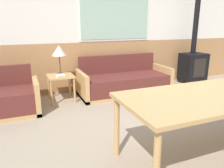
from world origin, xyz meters
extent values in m
plane|color=gray|center=(0.00, 0.00, 0.00)|extent=(16.00, 16.00, 0.00)
cube|color=#AD7A4C|center=(0.00, 2.63, 0.53)|extent=(7.20, 0.06, 1.07)
cube|color=silver|center=(0.00, 2.63, 1.88)|extent=(7.20, 0.06, 1.63)
cube|color=white|center=(0.07, 2.59, 1.60)|extent=(1.67, 0.01, 1.03)
cube|color=#99BCA8|center=(0.07, 2.58, 1.60)|extent=(1.59, 0.02, 0.95)
cube|color=tan|center=(0.07, 2.08, 0.03)|extent=(1.95, 0.82, 0.06)
cube|color=#5B2823|center=(0.07, 2.06, 0.23)|extent=(1.79, 0.74, 0.34)
cube|color=#5B2823|center=(0.07, 2.44, 0.59)|extent=(1.79, 0.10, 0.39)
cube|color=tan|center=(-0.86, 2.08, 0.27)|extent=(0.08, 0.82, 0.54)
cube|color=tan|center=(1.01, 2.08, 0.27)|extent=(0.08, 0.82, 0.54)
cube|color=tan|center=(-2.16, 1.81, 0.03)|extent=(0.92, 0.76, 0.06)
cube|color=#5B2823|center=(-2.16, 1.79, 0.23)|extent=(0.76, 0.68, 0.34)
cube|color=#5B2823|center=(-2.16, 2.14, 0.58)|extent=(0.76, 0.10, 0.36)
cube|color=tan|center=(-1.74, 1.81, 0.27)|extent=(0.08, 0.76, 0.54)
cube|color=tan|center=(-1.27, 2.12, 0.49)|extent=(0.48, 0.48, 0.03)
cylinder|color=tan|center=(-1.48, 1.90, 0.24)|extent=(0.04, 0.04, 0.48)
cylinder|color=tan|center=(-1.05, 1.90, 0.24)|extent=(0.04, 0.04, 0.48)
cylinder|color=tan|center=(-1.48, 2.33, 0.24)|extent=(0.04, 0.04, 0.48)
cylinder|color=tan|center=(-1.05, 2.33, 0.24)|extent=(0.04, 0.04, 0.48)
cylinder|color=#4C3823|center=(-1.25, 2.20, 0.52)|extent=(0.15, 0.15, 0.02)
cylinder|color=#4C3823|center=(-1.25, 2.20, 0.70)|extent=(0.02, 0.02, 0.34)
cone|color=beige|center=(-1.25, 2.20, 0.97)|extent=(0.28, 0.28, 0.19)
cube|color=white|center=(-1.28, 2.02, 0.52)|extent=(0.18, 0.14, 0.02)
cube|color=white|center=(-1.27, 2.02, 0.53)|extent=(0.16, 0.16, 0.02)
cube|color=tan|center=(0.00, -0.37, 0.73)|extent=(2.14, 0.90, 0.04)
cylinder|color=tan|center=(-1.00, 0.02, 0.35)|extent=(0.06, 0.06, 0.71)
cylinder|color=black|center=(1.78, 2.03, 0.05)|extent=(0.04, 0.04, 0.10)
cylinder|color=black|center=(2.26, 2.03, 0.05)|extent=(0.04, 0.04, 0.10)
cylinder|color=black|center=(1.78, 2.39, 0.05)|extent=(0.04, 0.04, 0.10)
cylinder|color=black|center=(2.26, 2.39, 0.05)|extent=(0.04, 0.04, 0.10)
cube|color=black|center=(2.02, 2.21, 0.42)|extent=(0.60, 0.45, 0.65)
cube|color=black|center=(2.02, 1.98, 0.42)|extent=(0.36, 0.01, 0.45)
cylinder|color=black|center=(2.02, 2.25, 1.66)|extent=(0.12, 0.12, 1.82)
camera|label=1|loc=(-1.88, -2.00, 1.46)|focal=35.00mm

